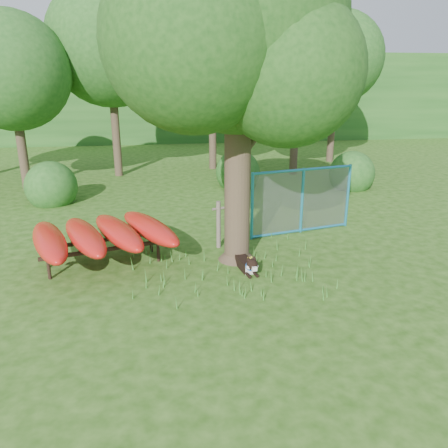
{
  "coord_description": "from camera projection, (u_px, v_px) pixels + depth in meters",
  "views": [
    {
      "loc": [
        -1.3,
        -8.33,
        4.19
      ],
      "look_at": [
        0.2,
        1.2,
        1.0
      ],
      "focal_mm": 35.0,
      "sensor_mm": 36.0,
      "label": 1
    }
  ],
  "objects": [
    {
      "name": "shrub_right",
      "position": [
        350.0,
        188.0,
        17.79
      ],
      "size": [
        1.8,
        1.8,
        1.8
      ],
      "primitive_type": "sphere",
      "color": "#1E511A",
      "rests_on": "ground"
    },
    {
      "name": "bg_tree_c",
      "position": [
        212.0,
        82.0,
        20.44
      ],
      "size": [
        4.0,
        4.0,
        6.12
      ],
      "color": "#3A2D20",
      "rests_on": "ground"
    },
    {
      "name": "husky_dog",
      "position": [
        247.0,
        264.0,
        10.0
      ],
      "size": [
        0.39,
        1.13,
        0.5
      ],
      "rotation": [
        0.0,
        0.0,
        0.15
      ],
      "color": "black",
      "rests_on": "ground"
    },
    {
      "name": "oak_tree",
      "position": [
        236.0,
        37.0,
        9.16
      ],
      "size": [
        5.57,
        5.28,
        7.58
      ],
      "rotation": [
        0.0,
        0.0,
        0.36
      ],
      "color": "#3A2D20",
      "rests_on": "ground"
    },
    {
      "name": "shrub_mid",
      "position": [
        238.0,
        186.0,
        18.06
      ],
      "size": [
        1.8,
        1.8,
        1.8
      ],
      "primitive_type": "sphere",
      "color": "#1E511A",
      "rests_on": "ground"
    },
    {
      "name": "kayak_rack",
      "position": [
        102.0,
        234.0,
        10.19
      ],
      "size": [
        3.89,
        3.48,
        0.99
      ],
      "rotation": [
        0.0,
        0.0,
        0.26
      ],
      "color": "black",
      "rests_on": "ground"
    },
    {
      "name": "bg_tree_e",
      "position": [
        337.0,
        58.0,
        21.99
      ],
      "size": [
        4.6,
        4.6,
        7.55
      ],
      "color": "#3A2D20",
      "rests_on": "ground"
    },
    {
      "name": "ground",
      "position": [
        224.0,
        286.0,
        9.32
      ],
      "size": [
        80.0,
        80.0,
        0.0
      ],
      "primitive_type": "plane",
      "color": "#20470E",
      "rests_on": "ground"
    },
    {
      "name": "bg_tree_b",
      "position": [
        109.0,
        44.0,
        18.37
      ],
      "size": [
        5.2,
        5.2,
        8.22
      ],
      "color": "#3A2D20",
      "rests_on": "ground"
    },
    {
      "name": "wildflower_clump",
      "position": [
        249.0,
        259.0,
        10.22
      ],
      "size": [
        0.12,
        0.13,
        0.26
      ],
      "rotation": [
        0.0,
        0.0,
        -0.33
      ],
      "color": "#3C8029",
      "rests_on": "ground"
    },
    {
      "name": "bg_tree_a",
      "position": [
        11.0,
        72.0,
        16.33
      ],
      "size": [
        4.4,
        4.4,
        6.7
      ],
      "color": "#3A2D20",
      "rests_on": "ground"
    },
    {
      "name": "bg_tree_d",
      "position": [
        299.0,
        58.0,
        18.78
      ],
      "size": [
        4.8,
        4.8,
        7.5
      ],
      "color": "#3A2D20",
      "rests_on": "ground"
    },
    {
      "name": "wooden_post",
      "position": [
        219.0,
        223.0,
        11.28
      ],
      "size": [
        0.34,
        0.17,
        1.25
      ],
      "rotation": [
        0.0,
        0.0,
        0.31
      ],
      "color": "brown",
      "rests_on": "ground"
    },
    {
      "name": "shrub_left",
      "position": [
        53.0,
        203.0,
        15.62
      ],
      "size": [
        1.8,
        1.8,
        1.8
      ],
      "primitive_type": "sphere",
      "color": "#1E511A",
      "rests_on": "ground"
    },
    {
      "name": "wooded_hillside",
      "position": [
        169.0,
        96.0,
        34.64
      ],
      "size": [
        80.0,
        12.0,
        6.0
      ],
      "primitive_type": "cube",
      "color": "#1E511A",
      "rests_on": "ground"
    },
    {
      "name": "fence_section",
      "position": [
        302.0,
        201.0,
        12.35
      ],
      "size": [
        3.14,
        0.78,
        3.12
      ],
      "rotation": [
        0.0,
        0.0,
        0.22
      ],
      "color": "teal",
      "rests_on": "ground"
    }
  ]
}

